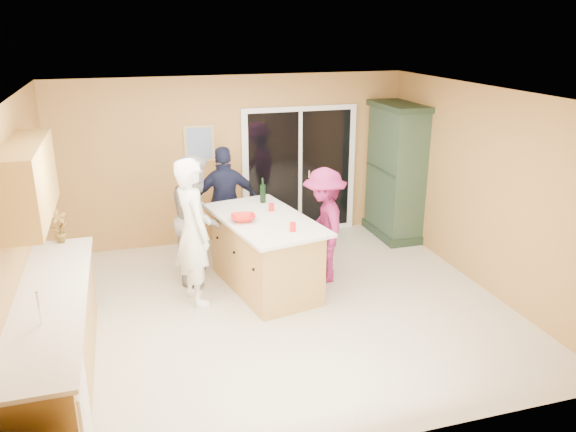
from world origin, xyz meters
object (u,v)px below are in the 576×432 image
object	(u,v)px
woman_grey	(197,218)
woman_navy	(226,202)
green_hutch	(396,173)
woman_white	(193,232)
woman_magenta	(324,226)
kitchen_island	(265,255)

from	to	relation	value
woman_grey	woman_navy	bearing A→B (deg)	-24.87
woman_navy	green_hutch	bearing A→B (deg)	-176.80
woman_white	woman_grey	xyz separation A→B (m)	(0.14, 0.69, -0.06)
woman_white	woman_magenta	xyz separation A→B (m)	(1.74, 0.13, -0.14)
woman_white	woman_navy	world-z (taller)	woman_white
green_hutch	woman_grey	bearing A→B (deg)	-167.67
kitchen_island	woman_navy	bearing A→B (deg)	91.33
green_hutch	woman_navy	size ratio (longest dim) A/B	1.30
woman_white	woman_navy	distance (m)	1.50
woman_white	woman_grey	distance (m)	0.71
woman_grey	woman_magenta	distance (m)	1.70
woman_white	green_hutch	bearing A→B (deg)	-80.71
woman_navy	woman_magenta	size ratio (longest dim) A/B	1.07
kitchen_island	woman_navy	world-z (taller)	woman_navy
kitchen_island	woman_grey	bearing A→B (deg)	132.05
green_hutch	woman_grey	size ratio (longest dim) A/B	1.25
green_hutch	woman_magenta	distance (m)	2.14
kitchen_island	woman_navy	xyz separation A→B (m)	(-0.28, 1.24, 0.38)
green_hutch	woman_white	xyz separation A→B (m)	(-3.43, -1.41, -0.13)
woman_grey	woman_magenta	bearing A→B (deg)	-96.53
woman_navy	woman_white	bearing A→B (deg)	66.21
woman_white	woman_magenta	bearing A→B (deg)	-98.99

